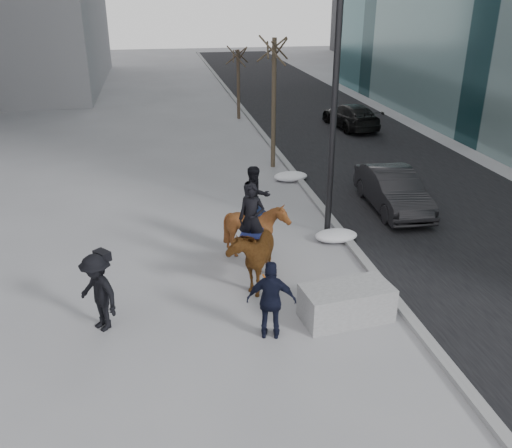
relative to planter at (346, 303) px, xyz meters
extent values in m
plane|color=gray|center=(-1.63, 0.95, -0.39)|extent=(120.00, 120.00, 0.00)
cube|color=black|center=(5.37, 10.95, -0.39)|extent=(8.00, 90.00, 0.01)
cube|color=gray|center=(1.37, 10.95, -0.33)|extent=(0.25, 90.00, 0.12)
cube|color=#99999C|center=(0.00, 0.00, 0.00)|extent=(2.08, 1.22, 0.79)
imported|color=black|center=(3.67, 5.97, 0.28)|extent=(1.60, 4.14, 1.35)
imported|color=black|center=(6.22, 17.24, 0.24)|extent=(2.16, 4.51, 1.27)
imported|color=#45260D|center=(-1.75, 1.93, 0.44)|extent=(1.57, 2.16, 1.67)
imported|color=black|center=(-1.75, 2.08, 1.28)|extent=(0.74, 0.62, 1.74)
cube|color=#10163E|center=(-1.75, 2.08, 0.92)|extent=(0.65, 0.70, 0.06)
imported|color=#462A0E|center=(-1.43, 3.23, 0.44)|extent=(1.69, 1.81, 1.68)
imported|color=black|center=(-1.43, 3.38, 1.29)|extent=(0.99, 0.86, 1.75)
cube|color=black|center=(-1.43, 3.38, 0.92)|extent=(0.61, 0.66, 0.06)
imported|color=black|center=(-1.78, -0.38, 0.48)|extent=(1.10, 0.68, 1.75)
cylinder|color=#C4540B|center=(-1.83, 0.17, 0.76)|extent=(0.04, 0.18, 0.07)
imported|color=black|center=(-5.31, 0.59, 0.48)|extent=(1.23, 1.29, 1.75)
cube|color=black|center=(-5.16, 0.84, 1.23)|extent=(0.40, 0.42, 0.20)
cylinder|color=black|center=(0.97, 4.46, 4.11)|extent=(0.18, 0.18, 9.00)
ellipsoid|color=silver|center=(1.07, 9.45, -0.23)|extent=(1.30, 0.83, 0.33)
ellipsoid|color=silver|center=(1.07, 3.92, -0.23)|extent=(1.26, 0.80, 0.32)
camera|label=1|loc=(-3.83, -9.72, 6.35)|focal=38.00mm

